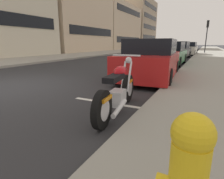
{
  "coord_description": "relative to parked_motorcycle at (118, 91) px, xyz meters",
  "views": [
    {
      "loc": [
        -3.68,
        -5.53,
        1.37
      ],
      "look_at": [
        -0.53,
        -3.98,
        0.49
      ],
      "focal_mm": 29.83,
      "sensor_mm": 36.0,
      "label": 1
    }
  ],
  "objects": [
    {
      "name": "parked_motorcycle",
      "position": [
        0.0,
        0.0,
        0.0
      ],
      "size": [
        2.2,
        0.63,
        1.12
      ],
      "rotation": [
        0.0,
        0.0,
        0.11
      ],
      "color": "black",
      "rests_on": "ground"
    },
    {
      "name": "ground_plane",
      "position": [
        0.43,
        4.06,
        -0.43
      ],
      "size": [
        260.0,
        260.0,
        0.0
      ],
      "primitive_type": "plane",
      "color": "#28282B"
    },
    {
      "name": "townhouse_behind_pole",
      "position": [
        20.71,
        17.75,
        6.3
      ],
      "size": [
        13.03,
        9.01,
        13.45
      ],
      "color": "beige",
      "rests_on": "ground"
    },
    {
      "name": "sidewalk_near_curb",
      "position": [
        12.43,
        -2.65,
        -0.36
      ],
      "size": [
        120.0,
        4.4,
        0.14
      ],
      "primitive_type": "cube",
      "color": "gray",
      "rests_on": "ground"
    },
    {
      "name": "fire_hydrant",
      "position": [
        -2.22,
        -1.46,
        0.17
      ],
      "size": [
        0.24,
        0.36,
        0.87
      ],
      "color": "gold",
      "rests_on": "sidewalk_near_curb"
    },
    {
      "name": "traffic_signal_near_corner",
      "position": [
        24.35,
        -1.41,
        2.58
      ],
      "size": [
        0.36,
        0.28,
        3.98
      ],
      "color": "black",
      "rests_on": "sidewalk_near_curb"
    },
    {
      "name": "parking_stall_stripe",
      "position": [
        0.43,
        0.25,
        -0.43
      ],
      "size": [
        0.12,
        2.2,
        0.01
      ],
      "primitive_type": "cube",
      "color": "silver",
      "rests_on": "ground"
    },
    {
      "name": "parked_car_near_corner",
      "position": [
        20.41,
        0.38,
        0.27
      ],
      "size": [
        4.3,
        2.03,
        1.46
      ],
      "rotation": [
        0.0,
        0.0,
        -0.04
      ],
      "color": "beige",
      "rests_on": "ground"
    },
    {
      "name": "sidewalk_far_curb",
      "position": [
        12.43,
        10.98,
        -0.36
      ],
      "size": [
        120.0,
        5.0,
        0.14
      ],
      "primitive_type": "cube",
      "color": "gray",
      "rests_on": "ground"
    },
    {
      "name": "parked_car_across_street",
      "position": [
        9.24,
        0.61,
        0.25
      ],
      "size": [
        4.23,
        1.88,
        1.43
      ],
      "rotation": [
        0.0,
        0.0,
        -0.01
      ],
      "color": "#236638",
      "rests_on": "ground"
    },
    {
      "name": "townhouse_mid_block",
      "position": [
        35.12,
        18.81,
        4.13
      ],
      "size": [
        15.23,
        11.13,
        9.13
      ],
      "color": "beige",
      "rests_on": "ground"
    },
    {
      "name": "crossing_truck",
      "position": [
        32.14,
        6.43,
        0.57
      ],
      "size": [
        2.32,
        5.67,
        1.93
      ],
      "rotation": [
        0.0,
        0.0,
        1.64
      ],
      "color": "#B7B7BC",
      "rests_on": "ground"
    },
    {
      "name": "parked_car_behind_motorcycle",
      "position": [
        14.88,
        0.75,
        0.26
      ],
      "size": [
        4.17,
        2.0,
        1.49
      ],
      "rotation": [
        0.0,
        0.0,
        -0.05
      ],
      "color": "black",
      "rests_on": "ground"
    },
    {
      "name": "townhouse_far_uphill",
      "position": [
        51.28,
        17.86,
        6.2
      ],
      "size": [
        14.83,
        9.23,
        13.26
      ],
      "color": "tan",
      "rests_on": "ground"
    },
    {
      "name": "parked_car_mid_block",
      "position": [
        3.87,
        0.37,
        0.28
      ],
      "size": [
        4.3,
        2.06,
        1.5
      ],
      "rotation": [
        0.0,
        0.0,
        0.06
      ],
      "color": "#AD1919",
      "rests_on": "ground"
    }
  ]
}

